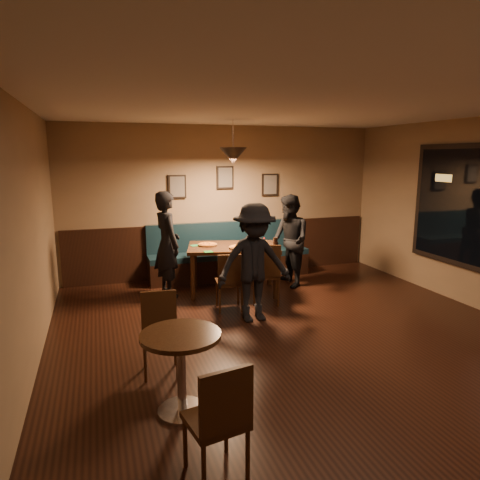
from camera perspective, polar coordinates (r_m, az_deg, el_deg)
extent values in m
plane|color=black|center=(5.39, 8.98, -13.73)|extent=(7.00, 7.00, 0.00)
plane|color=silver|center=(4.93, 9.99, 17.35)|extent=(7.00, 7.00, 0.00)
plane|color=#8C704F|center=(8.20, -2.02, 5.09)|extent=(6.00, 0.00, 6.00)
plane|color=#8C704F|center=(4.46, -27.07, -1.07)|extent=(0.00, 7.00, 7.00)
cube|color=black|center=(8.31, -1.92, -1.11)|extent=(5.88, 0.06, 1.00)
cube|color=black|center=(7.18, 28.96, 3.69)|extent=(0.06, 2.56, 1.86)
plane|color=black|center=(7.15, 28.80, 3.69)|extent=(0.00, 2.40, 2.40)
cube|color=black|center=(7.94, -8.26, 6.96)|extent=(0.32, 0.04, 0.42)
cube|color=black|center=(8.14, -1.98, 8.22)|extent=(0.32, 0.04, 0.42)
cube|color=black|center=(8.44, 3.94, 7.28)|extent=(0.32, 0.04, 0.42)
cone|color=black|center=(6.98, -0.92, 11.06)|extent=(0.44, 0.44, 0.25)
cube|color=black|center=(7.22, -0.88, -3.83)|extent=(1.67, 1.29, 0.79)
imported|color=black|center=(7.04, -9.54, -0.55)|extent=(0.53, 0.69, 1.70)
imported|color=black|center=(7.53, 6.51, -0.12)|extent=(0.61, 0.78, 1.60)
imported|color=black|center=(5.89, 1.89, -3.03)|extent=(1.06, 0.62, 1.63)
cylinder|color=#BE8823|center=(7.17, -4.30, -0.59)|extent=(0.37, 0.37, 0.04)
cylinder|color=#C05B24|center=(6.93, -0.08, -0.95)|extent=(0.40, 0.40, 0.04)
cylinder|color=#C08A24|center=(7.38, 2.04, -0.21)|extent=(0.39, 0.39, 0.04)
cylinder|color=black|center=(7.05, 4.68, -0.30)|extent=(0.10, 0.10, 0.15)
cylinder|color=#8F0407|center=(7.26, 3.20, -0.07)|extent=(0.03, 0.03, 0.13)
cube|color=#1E743A|center=(7.18, -5.98, -0.72)|extent=(0.15, 0.15, 0.01)
cube|color=#1C6B21|center=(6.70, -4.18, -1.54)|extent=(0.14, 0.14, 0.01)
cube|color=#B9BABE|center=(6.74, 0.17, -1.45)|extent=(0.21, 0.06, 0.00)
cylinder|color=black|center=(3.99, -7.69, -16.99)|extent=(0.89, 0.89, 0.74)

